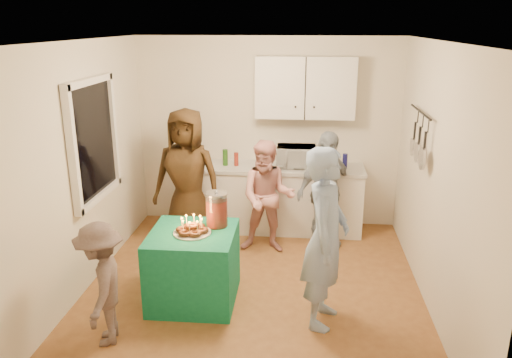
# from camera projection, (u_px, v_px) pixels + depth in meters

# --- Properties ---
(floor) EXTENTS (4.00, 4.00, 0.00)m
(floor) POSITION_uv_depth(u_px,v_px,m) (253.00, 290.00, 5.40)
(floor) COLOR brown
(floor) RESTS_ON ground
(ceiling) EXTENTS (4.00, 4.00, 0.00)m
(ceiling) POSITION_uv_depth(u_px,v_px,m) (252.00, 41.00, 4.61)
(ceiling) COLOR white
(ceiling) RESTS_ON floor
(back_wall) EXTENTS (3.60, 3.60, 0.00)m
(back_wall) POSITION_uv_depth(u_px,v_px,m) (268.00, 133.00, 6.90)
(back_wall) COLOR silver
(back_wall) RESTS_ON floor
(left_wall) EXTENTS (4.00, 4.00, 0.00)m
(left_wall) POSITION_uv_depth(u_px,v_px,m) (80.00, 170.00, 5.17)
(left_wall) COLOR silver
(left_wall) RESTS_ON floor
(right_wall) EXTENTS (4.00, 4.00, 0.00)m
(right_wall) POSITION_uv_depth(u_px,v_px,m) (437.00, 181.00, 4.84)
(right_wall) COLOR silver
(right_wall) RESTS_ON floor
(window_night) EXTENTS (0.04, 1.00, 1.20)m
(window_night) POSITION_uv_depth(u_px,v_px,m) (93.00, 140.00, 5.38)
(window_night) COLOR black
(window_night) RESTS_ON left_wall
(counter) EXTENTS (2.20, 0.58, 0.86)m
(counter) POSITION_uv_depth(u_px,v_px,m) (280.00, 200.00, 6.86)
(counter) COLOR white
(counter) RESTS_ON floor
(countertop) EXTENTS (2.24, 0.62, 0.05)m
(countertop) POSITION_uv_depth(u_px,v_px,m) (281.00, 168.00, 6.72)
(countertop) COLOR beige
(countertop) RESTS_ON counter
(upper_cabinet) EXTENTS (1.30, 0.30, 0.80)m
(upper_cabinet) POSITION_uv_depth(u_px,v_px,m) (305.00, 87.00, 6.52)
(upper_cabinet) COLOR white
(upper_cabinet) RESTS_ON back_wall
(pot_rack) EXTENTS (0.12, 1.00, 0.60)m
(pot_rack) POSITION_uv_depth(u_px,v_px,m) (416.00, 135.00, 5.42)
(pot_rack) COLOR black
(pot_rack) RESTS_ON right_wall
(microwave) EXTENTS (0.52, 0.35, 0.28)m
(microwave) POSITION_uv_depth(u_px,v_px,m) (296.00, 157.00, 6.65)
(microwave) COLOR white
(microwave) RESTS_ON countertop
(party_table) EXTENTS (0.86, 0.86, 0.76)m
(party_table) POSITION_uv_depth(u_px,v_px,m) (194.00, 266.00, 5.10)
(party_table) COLOR #11754D
(party_table) RESTS_ON floor
(donut_cake) EXTENTS (0.38, 0.38, 0.18)m
(donut_cake) POSITION_uv_depth(u_px,v_px,m) (192.00, 225.00, 4.94)
(donut_cake) COLOR #381C0C
(donut_cake) RESTS_ON party_table
(punch_jar) EXTENTS (0.22, 0.22, 0.34)m
(punch_jar) POSITION_uv_depth(u_px,v_px,m) (217.00, 210.00, 5.10)
(punch_jar) COLOR red
(punch_jar) RESTS_ON party_table
(man_birthday) EXTENTS (0.54, 0.70, 1.73)m
(man_birthday) POSITION_uv_depth(u_px,v_px,m) (326.00, 238.00, 4.59)
(man_birthday) COLOR #90AAD2
(man_birthday) RESTS_ON floor
(woman_back_left) EXTENTS (0.93, 0.66, 1.78)m
(woman_back_left) POSITION_uv_depth(u_px,v_px,m) (187.00, 178.00, 6.28)
(woman_back_left) COLOR #543718
(woman_back_left) RESTS_ON floor
(woman_back_center) EXTENTS (0.70, 0.55, 1.42)m
(woman_back_center) POSITION_uv_depth(u_px,v_px,m) (268.00, 197.00, 6.13)
(woman_back_center) COLOR #D06C6E
(woman_back_center) RESTS_ON floor
(woman_back_right) EXTENTS (0.91, 0.87, 1.51)m
(woman_back_right) POSITION_uv_depth(u_px,v_px,m) (325.00, 191.00, 6.22)
(woman_back_right) COLOR #11233A
(woman_back_right) RESTS_ON floor
(child_near_left) EXTENTS (0.58, 0.82, 1.14)m
(child_near_left) POSITION_uv_depth(u_px,v_px,m) (102.00, 284.00, 4.38)
(child_near_left) COLOR #514240
(child_near_left) RESTS_ON floor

